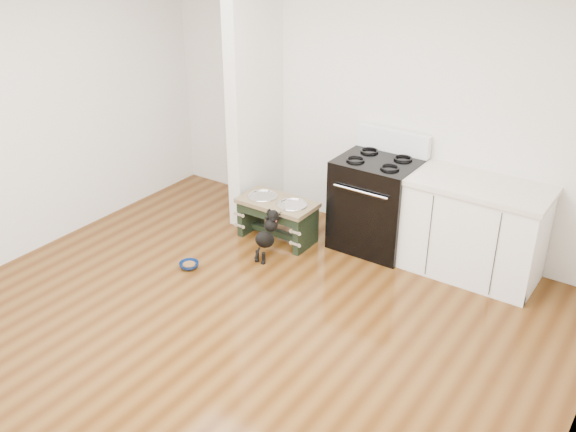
# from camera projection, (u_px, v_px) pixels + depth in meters

# --- Properties ---
(ground) EXTENTS (5.00, 5.00, 0.00)m
(ground) POSITION_uv_depth(u_px,v_px,m) (217.00, 346.00, 5.04)
(ground) COLOR #47260C
(ground) RESTS_ON ground
(room_shell) EXTENTS (5.00, 5.00, 5.00)m
(room_shell) POSITION_uv_depth(u_px,v_px,m) (205.00, 152.00, 4.31)
(room_shell) COLOR silver
(room_shell) RESTS_ON ground
(partition_wall) EXTENTS (0.15, 0.80, 2.70)m
(partition_wall) POSITION_uv_depth(u_px,v_px,m) (255.00, 94.00, 6.58)
(partition_wall) COLOR silver
(partition_wall) RESTS_ON ground
(oven_range) EXTENTS (0.76, 0.69, 1.14)m
(oven_range) POSITION_uv_depth(u_px,v_px,m) (377.00, 202.00, 6.29)
(oven_range) COLOR black
(oven_range) RESTS_ON ground
(cabinet_run) EXTENTS (1.24, 0.64, 0.91)m
(cabinet_run) POSITION_uv_depth(u_px,v_px,m) (474.00, 230.00, 5.82)
(cabinet_run) COLOR white
(cabinet_run) RESTS_ON ground
(dog_feeder) EXTENTS (0.79, 0.42, 0.45)m
(dog_feeder) POSITION_uv_depth(u_px,v_px,m) (277.00, 212.00, 6.47)
(dog_feeder) COLOR black
(dog_feeder) RESTS_ON ground
(puppy) EXTENTS (0.14, 0.40, 0.48)m
(puppy) POSITION_uv_depth(u_px,v_px,m) (267.00, 234.00, 6.16)
(puppy) COLOR black
(puppy) RESTS_ON ground
(floor_bowl) EXTENTS (0.21, 0.21, 0.06)m
(floor_bowl) POSITION_uv_depth(u_px,v_px,m) (189.00, 265.00, 6.08)
(floor_bowl) COLOR #0B2153
(floor_bowl) RESTS_ON ground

